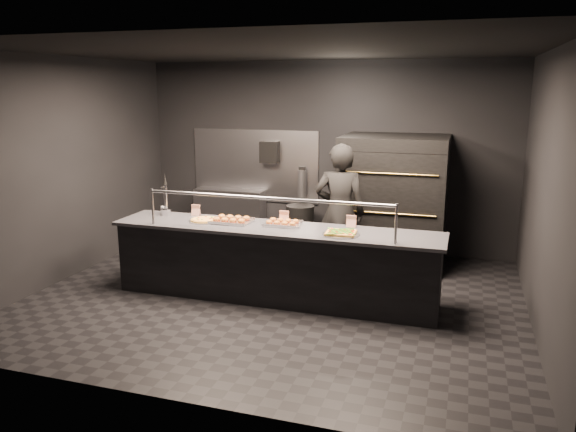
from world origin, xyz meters
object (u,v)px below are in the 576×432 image
(prep_shelf, at_px, (230,215))
(round_pizza, at_px, (205,220))
(towel_dispenser, at_px, (270,152))
(slider_tray_a, at_px, (231,220))
(square_pizza, at_px, (341,233))
(fire_extinguisher, at_px, (302,183))
(trash_bin, at_px, (300,228))
(beer_tap, at_px, (166,203))
(pizza_oven, at_px, (393,200))
(slider_tray_b, at_px, (283,223))
(worker, at_px, (340,212))
(service_counter, at_px, (275,263))

(prep_shelf, relative_size, round_pizza, 2.90)
(prep_shelf, height_order, towel_dispenser, towel_dispenser)
(slider_tray_a, height_order, square_pizza, slider_tray_a)
(fire_extinguisher, xyz_separation_m, trash_bin, (0.06, -0.31, -0.68))
(beer_tap, bearing_deg, trash_bin, 55.28)
(prep_shelf, bearing_deg, beer_tap, -90.00)
(pizza_oven, bearing_deg, square_pizza, -99.91)
(pizza_oven, relative_size, towel_dispenser, 5.46)
(slider_tray_b, bearing_deg, fire_extinguisher, 100.24)
(square_pizza, bearing_deg, round_pizza, 175.90)
(square_pizza, bearing_deg, trash_bin, 117.41)
(slider_tray_b, height_order, square_pizza, slider_tray_b)
(trash_bin, height_order, worker, worker)
(round_pizza, bearing_deg, slider_tray_b, 6.03)
(fire_extinguisher, relative_size, trash_bin, 0.67)
(beer_tap, xyz_separation_m, square_pizza, (2.45, -0.30, -0.14))
(pizza_oven, distance_m, prep_shelf, 2.88)
(fire_extinguisher, bearing_deg, pizza_oven, -17.89)
(fire_extinguisher, distance_m, round_pizza, 2.45)
(pizza_oven, bearing_deg, prep_shelf, 171.46)
(prep_shelf, distance_m, towel_dispenser, 1.31)
(service_counter, relative_size, square_pizza, 9.48)
(beer_tap, distance_m, round_pizza, 0.69)
(square_pizza, height_order, worker, worker)
(trash_bin, relative_size, worker, 0.40)
(beer_tap, height_order, square_pizza, beer_tap)
(service_counter, distance_m, square_pizza, 0.98)
(slider_tray_a, xyz_separation_m, slider_tray_b, (0.66, 0.06, -0.00))
(prep_shelf, xyz_separation_m, trash_bin, (1.31, -0.23, -0.08))
(round_pizza, bearing_deg, trash_bin, 72.24)
(pizza_oven, distance_m, square_pizza, 2.03)
(round_pizza, bearing_deg, towel_dispenser, 88.79)
(fire_extinguisher, height_order, beer_tap, beer_tap)
(pizza_oven, distance_m, round_pizza, 2.85)
(square_pizza, bearing_deg, service_counter, 173.08)
(square_pizza, relative_size, worker, 0.23)
(pizza_oven, height_order, slider_tray_b, pizza_oven)
(prep_shelf, relative_size, slider_tray_a, 2.32)
(slider_tray_b, relative_size, worker, 0.27)
(pizza_oven, relative_size, beer_tap, 3.42)
(towel_dispenser, distance_m, fire_extinguisher, 0.74)
(service_counter, height_order, slider_tray_b, service_counter)
(beer_tap, distance_m, slider_tray_a, 1.02)
(round_pizza, height_order, slider_tray_a, slider_tray_a)
(pizza_oven, distance_m, trash_bin, 1.61)
(prep_shelf, height_order, square_pizza, square_pizza)
(service_counter, distance_m, round_pizza, 1.06)
(prep_shelf, bearing_deg, trash_bin, -9.88)
(service_counter, relative_size, pizza_oven, 2.15)
(round_pizza, distance_m, slider_tray_a, 0.35)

